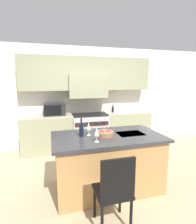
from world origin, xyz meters
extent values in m
plane|color=tan|center=(0.00, 0.00, 0.00)|extent=(10.00, 10.00, 0.00)
cube|color=silver|center=(0.00, 2.05, 1.35)|extent=(10.00, 0.06, 2.70)
cube|color=gray|center=(0.00, 1.85, 1.98)|extent=(3.40, 0.34, 0.85)
cube|color=gray|center=(0.00, 1.82, 1.65)|extent=(1.02, 0.40, 0.60)
cube|color=gray|center=(-1.08, 1.71, 0.46)|extent=(1.25, 0.62, 0.91)
cube|color=#B2A893|center=(-1.08, 1.71, 0.93)|extent=(1.25, 0.62, 0.03)
cube|color=gray|center=(1.08, 1.71, 0.46)|extent=(1.25, 0.62, 0.91)
cube|color=#B2A893|center=(1.08, 1.71, 0.93)|extent=(1.25, 0.62, 0.03)
cube|color=#B7B7BC|center=(0.00, 1.69, 0.45)|extent=(0.91, 0.66, 0.90)
cube|color=black|center=(0.00, 1.69, 0.91)|extent=(0.87, 0.61, 0.01)
cube|color=black|center=(0.00, 1.35, 0.74)|extent=(0.84, 0.02, 0.09)
cylinder|color=#B21E1E|center=(-0.36, 1.34, 0.74)|extent=(0.04, 0.02, 0.04)
cylinder|color=#B21E1E|center=(-0.18, 1.34, 0.74)|extent=(0.04, 0.02, 0.04)
cylinder|color=#B21E1E|center=(0.00, 1.34, 0.74)|extent=(0.04, 0.02, 0.04)
cylinder|color=#B21E1E|center=(0.18, 1.34, 0.74)|extent=(0.04, 0.02, 0.04)
cylinder|color=#B21E1E|center=(0.36, 1.34, 0.74)|extent=(0.04, 0.02, 0.04)
cube|color=black|center=(-0.88, 1.71, 1.09)|extent=(0.51, 0.38, 0.30)
cube|color=black|center=(-0.93, 1.52, 1.09)|extent=(0.40, 0.01, 0.25)
cube|color=#B7844C|center=(-0.10, -0.16, 0.44)|extent=(1.67, 0.89, 0.87)
cube|color=#333338|center=(-0.10, -0.16, 0.90)|extent=(1.78, 0.97, 0.04)
cube|color=#2D2D30|center=(0.30, -0.16, 0.91)|extent=(0.44, 0.32, 0.01)
cylinder|color=#B2B2B7|center=(0.30, 0.03, 0.92)|extent=(0.02, 0.02, 0.00)
cube|color=black|center=(-0.29, -0.92, 0.46)|extent=(0.42, 0.40, 0.04)
cube|color=black|center=(-0.29, -1.10, 0.72)|extent=(0.40, 0.04, 0.49)
cylinder|color=black|center=(-0.47, -0.75, 0.22)|extent=(0.04, 0.04, 0.44)
cylinder|color=black|center=(-0.11, -0.75, 0.22)|extent=(0.04, 0.04, 0.44)
cylinder|color=black|center=(-0.47, -1.09, 0.22)|extent=(0.04, 0.04, 0.44)
cylinder|color=black|center=(-0.11, -1.09, 0.22)|extent=(0.04, 0.04, 0.44)
cylinder|color=black|center=(-0.52, -0.09, 1.02)|extent=(0.07, 0.07, 0.21)
cylinder|color=black|center=(-0.52, -0.09, 1.17)|extent=(0.03, 0.03, 0.09)
cylinder|color=white|center=(-0.35, -0.41, 0.92)|extent=(0.06, 0.06, 0.01)
cylinder|color=white|center=(-0.35, -0.41, 0.97)|extent=(0.01, 0.01, 0.09)
cone|color=white|center=(-0.35, -0.41, 1.08)|extent=(0.07, 0.07, 0.13)
cylinder|color=white|center=(-0.39, -0.07, 0.92)|extent=(0.06, 0.06, 0.01)
cylinder|color=white|center=(-0.39, -0.07, 0.97)|extent=(0.01, 0.01, 0.09)
cone|color=white|center=(-0.39, -0.07, 1.08)|extent=(0.07, 0.07, 0.13)
cylinder|color=#996B47|center=(-0.15, -0.16, 0.95)|extent=(0.28, 0.28, 0.07)
sphere|color=red|center=(-0.20, -0.16, 0.98)|extent=(0.09, 0.09, 0.09)
sphere|color=red|center=(-0.09, -0.16, 0.98)|extent=(0.08, 0.08, 0.08)
cylinder|color=black|center=(0.67, 1.72, 1.02)|extent=(0.07, 0.07, 0.15)
cylinder|color=black|center=(0.67, 1.72, 1.13)|extent=(0.03, 0.03, 0.06)
camera|label=1|loc=(-0.97, -2.74, 1.79)|focal=28.00mm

